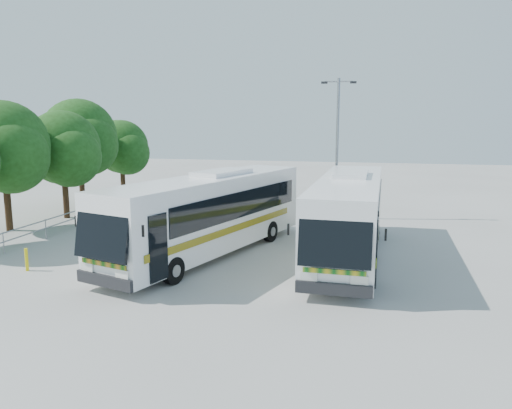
% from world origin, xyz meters
% --- Properties ---
extents(ground, '(100.00, 100.00, 0.00)m').
position_xyz_m(ground, '(0.00, 0.00, 0.00)').
color(ground, '#A5A5A0').
rests_on(ground, ground).
extents(kerb_divider, '(0.40, 16.00, 0.15)m').
position_xyz_m(kerb_divider, '(-2.30, 2.00, 0.07)').
color(kerb_divider, '#B2B2AD').
rests_on(kerb_divider, ground).
extents(railing, '(0.06, 22.00, 1.00)m').
position_xyz_m(railing, '(-10.00, 4.00, 0.74)').
color(railing, gray).
rests_on(railing, ground).
extents(tree_far_b, '(5.33, 5.03, 6.96)m').
position_xyz_m(tree_far_b, '(-13.02, 1.20, 4.57)').
color(tree_far_b, '#382314').
rests_on(tree_far_b, ground).
extents(tree_far_c, '(4.97, 4.69, 6.49)m').
position_xyz_m(tree_far_c, '(-12.12, 5.10, 4.26)').
color(tree_far_c, '#382314').
rests_on(tree_far_c, ground).
extents(tree_far_d, '(5.62, 5.30, 7.33)m').
position_xyz_m(tree_far_d, '(-13.31, 8.80, 4.82)').
color(tree_far_d, '#382314').
rests_on(tree_far_d, ground).
extents(tree_far_e, '(4.54, 4.28, 5.92)m').
position_xyz_m(tree_far_e, '(-12.63, 13.30, 3.89)').
color(tree_far_e, '#382314').
rests_on(tree_far_e, ground).
extents(coach_main, '(6.03, 12.70, 3.48)m').
position_xyz_m(coach_main, '(-1.01, -1.04, 1.90)').
color(coach_main, white).
rests_on(coach_main, ground).
extents(coach_adjacent, '(2.91, 12.46, 3.44)m').
position_xyz_m(coach_adjacent, '(4.96, 0.05, 1.88)').
color(coach_adjacent, white).
rests_on(coach_adjacent, ground).
extents(lamppost, '(2.04, 0.34, 8.32)m').
position_xyz_m(lamppost, '(3.84, 8.54, 4.59)').
color(lamppost, gray).
rests_on(lamppost, ground).
extents(bollard, '(0.16, 0.16, 0.92)m').
position_xyz_m(bollard, '(-7.33, -4.95, 0.46)').
color(bollard, '#D7C10C').
rests_on(bollard, ground).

